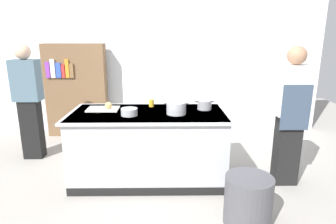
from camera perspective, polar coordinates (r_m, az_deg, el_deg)
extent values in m
plane|color=#9E9991|center=(3.94, -3.70, -12.83)|extent=(10.00, 10.00, 0.00)
cube|color=silver|center=(5.60, -2.86, 11.46)|extent=(6.40, 0.12, 3.00)
cube|color=#B7BABF|center=(3.75, -3.81, -6.72)|extent=(1.90, 0.90, 0.90)
cube|color=#B7BABF|center=(3.61, -3.93, -0.28)|extent=(1.98, 0.98, 0.03)
cube|color=black|center=(3.51, -4.09, -15.54)|extent=(1.90, 0.01, 0.10)
cube|color=silver|center=(3.81, -12.77, 0.57)|extent=(0.40, 0.28, 0.02)
sphere|color=tan|center=(3.76, -11.72, 1.29)|extent=(0.09, 0.09, 0.09)
cylinder|color=#B7BABF|center=(3.50, 1.64, 0.78)|extent=(0.24, 0.24, 0.15)
cube|color=black|center=(3.49, -0.56, 1.60)|extent=(0.04, 0.02, 0.01)
cube|color=black|center=(3.50, 3.85, 1.61)|extent=(0.04, 0.02, 0.01)
cylinder|color=#99999E|center=(3.76, 7.24, 1.41)|extent=(0.18, 0.18, 0.12)
cube|color=black|center=(3.74, 5.67, 2.04)|extent=(0.04, 0.02, 0.01)
cube|color=black|center=(3.77, 8.84, 2.03)|extent=(0.04, 0.02, 0.01)
cylinder|color=#B7BABF|center=(3.48, -7.70, 0.03)|extent=(0.20, 0.20, 0.09)
cylinder|color=yellow|center=(3.89, -3.32, 1.79)|extent=(0.07, 0.07, 0.10)
cylinder|color=#4C4C51|center=(3.07, 15.60, -16.57)|extent=(0.47, 0.47, 0.51)
cube|color=black|center=(3.92, 22.46, -6.90)|extent=(0.28, 0.20, 0.90)
cube|color=silver|center=(3.72, 23.58, 3.93)|extent=(0.38, 0.24, 0.60)
sphere|color=#A87A5B|center=(3.68, 24.24, 10.21)|extent=(0.22, 0.22, 0.22)
cube|color=#38475B|center=(3.65, 24.08, 0.77)|extent=(0.34, 0.02, 0.54)
cube|color=black|center=(4.85, -25.34, -3.13)|extent=(0.28, 0.20, 0.90)
cube|color=slate|center=(4.69, -26.34, 5.64)|extent=(0.38, 0.24, 0.60)
sphere|color=#D3AA8C|center=(4.66, -26.92, 10.61)|extent=(0.22, 0.22, 0.22)
cube|color=brown|center=(5.61, -17.65, 4.11)|extent=(1.10, 0.28, 1.70)
cube|color=purple|center=(5.55, -22.78, 7.72)|extent=(0.07, 0.03, 0.28)
cube|color=white|center=(5.52, -21.92, 8.01)|extent=(0.08, 0.03, 0.33)
cube|color=#3351B7|center=(5.49, -20.92, 7.73)|extent=(0.09, 0.03, 0.26)
cube|color=red|center=(5.46, -20.09, 7.62)|extent=(0.06, 0.03, 0.23)
cube|color=orange|center=(5.43, -19.39, 8.13)|extent=(0.06, 0.03, 0.32)
cube|color=brown|center=(5.41, -18.60, 7.78)|extent=(0.07, 0.03, 0.25)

